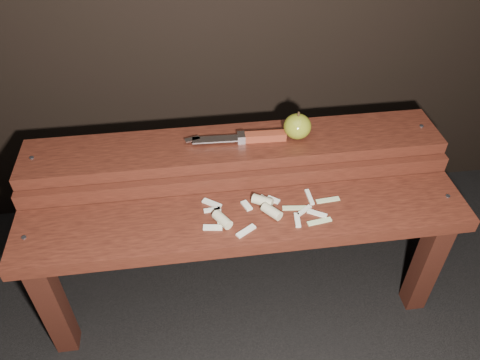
{
  "coord_description": "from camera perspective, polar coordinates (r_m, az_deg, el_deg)",
  "views": [
    {
      "loc": [
        -0.13,
        -0.89,
        1.3
      ],
      "look_at": [
        0.0,
        0.06,
        0.45
      ],
      "focal_mm": 35.0,
      "sensor_mm": 36.0,
      "label": 1
    }
  ],
  "objects": [
    {
      "name": "apple_scraps",
      "position": [
        1.23,
        2.16,
        -3.77
      ],
      "size": [
        0.38,
        0.15,
        0.03
      ],
      "color": "beige",
      "rests_on": "bench_front_tier"
    },
    {
      "name": "ground",
      "position": [
        1.58,
        0.3,
        -13.73
      ],
      "size": [
        60.0,
        60.0,
        0.0
      ],
      "primitive_type": "plane",
      "color": "black"
    },
    {
      "name": "bench_rear_tier",
      "position": [
        1.39,
        -0.59,
        1.76
      ],
      "size": [
        1.2,
        0.21,
        0.5
      ],
      "color": "black",
      "rests_on": "ground"
    },
    {
      "name": "bench_front_tier",
      "position": [
        1.27,
        0.74,
        -6.88
      ],
      "size": [
        1.2,
        0.2,
        0.42
      ],
      "color": "black",
      "rests_on": "ground"
    },
    {
      "name": "knife",
      "position": [
        1.34,
        1.53,
        5.24
      ],
      "size": [
        0.29,
        0.04,
        0.03
      ],
      "color": "maroon",
      "rests_on": "bench_rear_tier"
    },
    {
      "name": "apple",
      "position": [
        1.35,
        7.01,
        6.51
      ],
      "size": [
        0.08,
        0.08,
        0.08
      ],
      "color": "olive",
      "rests_on": "bench_rear_tier"
    }
  ]
}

